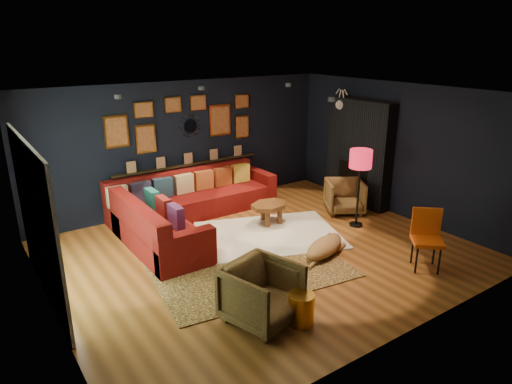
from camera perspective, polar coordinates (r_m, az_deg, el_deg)
floor at (r=7.64m, az=0.92°, el=-7.59°), size 6.50×6.50×0.00m
room_walls at (r=7.08m, az=0.99°, el=4.05°), size 6.50×6.50×6.50m
sectional at (r=8.67m, az=-9.35°, el=-2.23°), size 3.41×2.69×0.86m
ledge at (r=9.49m, az=-8.47°, el=3.44°), size 3.20×0.12×0.04m
gallery_wall at (r=9.33m, az=-8.90°, el=8.74°), size 3.15×0.04×1.02m
sunburst_mirror at (r=9.40m, az=-8.25°, el=8.18°), size 0.47×0.16×0.47m
fireplace at (r=9.87m, az=12.69°, el=4.39°), size 0.31×1.60×2.20m
deer_head at (r=10.05m, az=11.19°, el=10.73°), size 0.50×0.28×0.45m
sliding_door at (r=6.63m, az=-25.69°, el=-3.38°), size 0.06×2.80×2.20m
ceiling_spots at (r=7.56m, az=-2.57°, el=12.43°), size 3.30×2.50×0.06m
shag_rug at (r=8.25m, az=1.58°, el=-5.40°), size 2.94×2.53×0.03m
leopard_rug at (r=7.17m, az=-0.91°, el=-9.39°), size 3.14×2.43×0.02m
coffee_table at (r=8.63m, az=1.68°, el=-1.94°), size 0.84×0.67×0.39m
pouf at (r=7.47m, az=-7.40°, el=-6.64°), size 0.53×0.53×0.35m
armchair_left at (r=5.76m, az=0.75°, el=-12.26°), size 1.00×0.96×0.84m
armchair_right at (r=9.41m, az=11.04°, el=-0.35°), size 0.96×0.95×0.74m
gold_stool at (r=5.84m, az=5.66°, el=-14.33°), size 0.33×0.33×0.41m
orange_chair at (r=7.45m, az=20.57°, el=-4.91°), size 0.62×0.62×0.93m
floor_lamp at (r=8.51m, az=12.94°, el=3.59°), size 0.41×0.41×1.48m
dog at (r=7.53m, az=8.58°, el=-6.43°), size 1.37×1.00×0.39m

